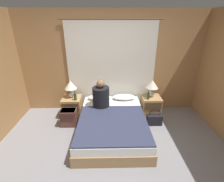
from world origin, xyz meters
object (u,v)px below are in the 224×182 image
object	(u,v)px
pillow_left	(99,97)
beer_bottle_on_right_stand	(148,96)
pillow_right	(124,97)
bed	(112,124)
lamp_right	(152,85)
person_left_in_bed	(101,96)
backpack_on_floor	(69,117)
nightstand_left	(72,107)
beer_bottle_on_left_stand	(75,97)
nightstand_right	(151,106)
handbag_on_floor	(154,119)
lamp_left	(71,86)

from	to	relation	value
pillow_left	beer_bottle_on_right_stand	bearing A→B (deg)	-11.22
pillow_right	bed	bearing A→B (deg)	-111.51
lamp_right	person_left_in_bed	xyz separation A→B (m)	(-1.24, -0.30, -0.14)
backpack_on_floor	nightstand_left	bearing A→B (deg)	90.06
pillow_right	beer_bottle_on_right_stand	world-z (taller)	beer_bottle_on_right_stand
beer_bottle_on_left_stand	beer_bottle_on_right_stand	distance (m)	1.73
pillow_right	pillow_left	bearing A→B (deg)	180.00
nightstand_left	person_left_in_bed	distance (m)	0.88
person_left_in_bed	pillow_left	bearing A→B (deg)	99.56
nightstand_right	beer_bottle_on_right_stand	distance (m)	0.38
nightstand_left	person_left_in_bed	xyz separation A→B (m)	(0.74, -0.25, 0.40)
nightstand_right	pillow_right	world-z (taller)	pillow_right
nightstand_left	pillow_left	size ratio (longest dim) A/B	0.86
nightstand_right	backpack_on_floor	bearing A→B (deg)	-168.25
nightstand_right	pillow_right	distance (m)	0.72
nightstand_left	pillow_left	world-z (taller)	pillow_left
nightstand_right	handbag_on_floor	distance (m)	0.44
lamp_left	person_left_in_bed	distance (m)	0.81
handbag_on_floor	pillow_right	bearing A→B (deg)	141.22
pillow_left	handbag_on_floor	size ratio (longest dim) A/B	1.41
nightstand_left	lamp_right	world-z (taller)	lamp_right
backpack_on_floor	pillow_left	bearing A→B (deg)	38.02
beer_bottle_on_left_stand	handbag_on_floor	world-z (taller)	beer_bottle_on_left_stand
backpack_on_floor	nightstand_right	bearing A→B (deg)	11.75
lamp_left	backpack_on_floor	distance (m)	0.73
pillow_left	beer_bottle_on_left_stand	world-z (taller)	beer_bottle_on_left_stand
pillow_left	pillow_right	xyz separation A→B (m)	(0.62, 0.00, 0.00)
pillow_left	person_left_in_bed	distance (m)	0.42
beer_bottle_on_right_stand	pillow_right	bearing A→B (deg)	157.24
bed	nightstand_right	distance (m)	1.20
bed	beer_bottle_on_left_stand	size ratio (longest dim) A/B	8.45
lamp_right	handbag_on_floor	bearing A→B (deg)	-90.48
lamp_right	beer_bottle_on_right_stand	world-z (taller)	lamp_right
bed	lamp_right	xyz separation A→B (m)	(0.99, 0.73, 0.60)
beer_bottle_on_right_stand	handbag_on_floor	world-z (taller)	beer_bottle_on_right_stand
pillow_right	handbag_on_floor	size ratio (longest dim) A/B	1.41
beer_bottle_on_left_stand	handbag_on_floor	xyz separation A→B (m)	(1.85, -0.31, -0.46)
bed	person_left_in_bed	distance (m)	0.67
pillow_right	backpack_on_floor	size ratio (longest dim) A/B	1.46
lamp_right	backpack_on_floor	world-z (taller)	lamp_right
nightstand_right	beer_bottle_on_left_stand	bearing A→B (deg)	-176.40
person_left_in_bed	lamp_left	bearing A→B (deg)	157.77
pillow_right	beer_bottle_on_right_stand	size ratio (longest dim) A/B	2.43
beer_bottle_on_left_stand	backpack_on_floor	distance (m)	0.49
person_left_in_bed	lamp_right	bearing A→B (deg)	13.71
lamp_left	lamp_right	size ratio (longest dim) A/B	1.00
lamp_left	person_left_in_bed	world-z (taller)	person_left_in_bed
nightstand_right	lamp_left	bearing A→B (deg)	178.45
nightstand_left	lamp_right	size ratio (longest dim) A/B	1.18
person_left_in_bed	handbag_on_floor	distance (m)	1.35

